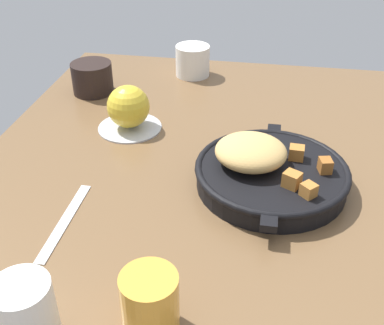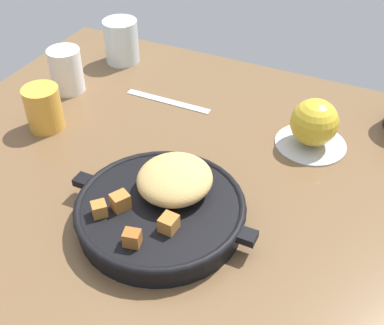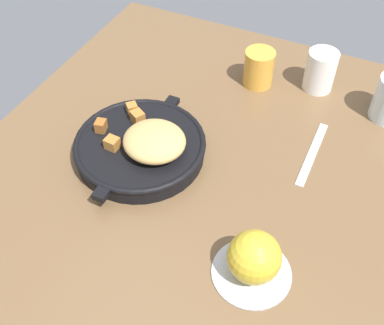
% 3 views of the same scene
% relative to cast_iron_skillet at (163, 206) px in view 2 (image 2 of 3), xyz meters
% --- Properties ---
extents(ground_plane, '(1.04, 0.83, 0.02)m').
position_rel_cast_iron_skillet_xyz_m(ground_plane, '(0.02, 0.10, -0.04)').
color(ground_plane, brown).
extents(cast_iron_skillet, '(0.29, 0.25, 0.08)m').
position_rel_cast_iron_skillet_xyz_m(cast_iron_skillet, '(0.00, 0.00, 0.00)').
color(cast_iron_skillet, black).
rests_on(cast_iron_skillet, ground_plane).
extents(saucer_plate, '(0.13, 0.13, 0.01)m').
position_rel_cast_iron_skillet_xyz_m(saucer_plate, '(0.15, 0.28, -0.03)').
color(saucer_plate, '#B7BABF').
rests_on(saucer_plate, ground_plane).
extents(red_apple, '(0.08, 0.08, 0.08)m').
position_rel_cast_iron_skillet_xyz_m(red_apple, '(0.15, 0.28, 0.02)').
color(red_apple, gold).
rests_on(red_apple, saucer_plate).
extents(butter_knife, '(0.18, 0.02, 0.00)m').
position_rel_cast_iron_skillet_xyz_m(butter_knife, '(-0.15, 0.29, -0.03)').
color(butter_knife, silver).
rests_on(butter_knife, ground_plane).
extents(white_creamer_pitcher, '(0.07, 0.07, 0.09)m').
position_rel_cast_iron_skillet_xyz_m(white_creamer_pitcher, '(-0.35, 0.25, 0.02)').
color(white_creamer_pitcher, white).
rests_on(white_creamer_pitcher, ground_plane).
extents(water_glass_tall, '(0.08, 0.08, 0.10)m').
position_rel_cast_iron_skillet_xyz_m(water_glass_tall, '(-0.32, 0.40, 0.02)').
color(water_glass_tall, silver).
rests_on(water_glass_tall, ground_plane).
extents(juice_glass_amber, '(0.07, 0.07, 0.08)m').
position_rel_cast_iron_skillet_xyz_m(juice_glass_amber, '(-0.31, 0.12, 0.01)').
color(juice_glass_amber, gold).
rests_on(juice_glass_amber, ground_plane).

